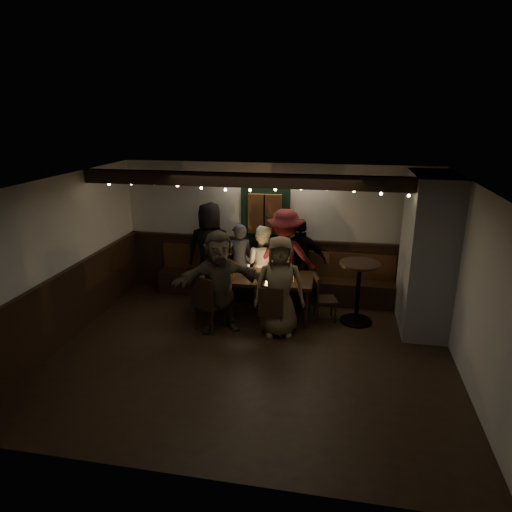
% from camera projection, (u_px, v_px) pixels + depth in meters
% --- Properties ---
extents(room, '(6.02, 5.01, 2.62)m').
position_uv_depth(room, '(329.00, 262.00, 7.74)').
color(room, black).
rests_on(room, ground).
extents(dining_table, '(2.09, 0.90, 0.91)m').
position_uv_depth(dining_table, '(254.00, 279.00, 8.07)').
color(dining_table, black).
rests_on(dining_table, ground).
extents(chair_near_left, '(0.58, 0.58, 0.98)m').
position_uv_depth(chair_near_left, '(206.00, 300.00, 7.51)').
color(chair_near_left, black).
rests_on(chair_near_left, ground).
extents(chair_near_right, '(0.40, 0.40, 0.88)m').
position_uv_depth(chair_near_right, '(272.00, 309.00, 7.33)').
color(chair_near_right, black).
rests_on(chair_near_right, ground).
extents(chair_end, '(0.45, 0.45, 0.83)m').
position_uv_depth(chair_end, '(321.00, 295.00, 7.93)').
color(chair_end, black).
rests_on(chair_end, ground).
extents(high_top, '(0.68, 0.68, 1.09)m').
position_uv_depth(high_top, '(358.00, 285.00, 7.79)').
color(high_top, black).
rests_on(high_top, ground).
extents(person_a, '(0.98, 0.70, 1.88)m').
position_uv_depth(person_a, '(210.00, 250.00, 8.88)').
color(person_a, black).
rests_on(person_a, ground).
extents(person_b, '(0.64, 0.53, 1.51)m').
position_uv_depth(person_b, '(239.00, 262.00, 8.74)').
color(person_b, '#2D2F3A').
rests_on(person_b, ground).
extents(person_c, '(0.82, 0.69, 1.49)m').
position_uv_depth(person_c, '(262.00, 263.00, 8.71)').
color(person_c, white).
rests_on(person_c, ground).
extents(person_d, '(1.20, 0.70, 1.83)m').
position_uv_depth(person_d, '(285.00, 257.00, 8.50)').
color(person_d, '#451116').
rests_on(person_d, ground).
extents(person_e, '(1.01, 0.55, 1.63)m').
position_uv_depth(person_e, '(300.00, 261.00, 8.62)').
color(person_e, black).
rests_on(person_e, ground).
extents(person_f, '(1.66, 1.10, 1.72)m').
position_uv_depth(person_f, '(219.00, 282.00, 7.46)').
color(person_f, '#42392A').
rests_on(person_f, ground).
extents(person_g, '(0.90, 0.67, 1.67)m').
position_uv_depth(person_g, '(279.00, 287.00, 7.32)').
color(person_g, brown).
rests_on(person_g, ground).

